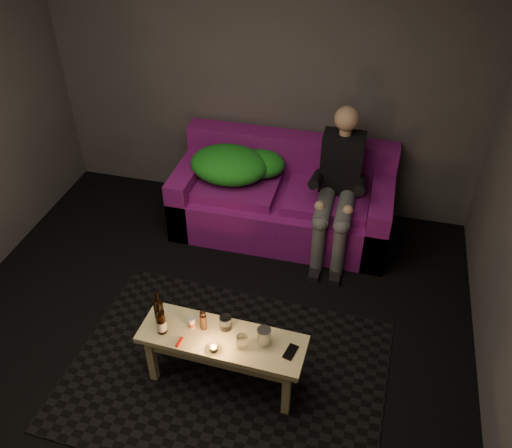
% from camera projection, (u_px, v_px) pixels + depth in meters
% --- Properties ---
extents(floor, '(4.50, 4.50, 0.00)m').
position_uv_depth(floor, '(188.00, 372.00, 3.86)').
color(floor, black).
rests_on(floor, ground).
extents(room, '(4.50, 4.50, 4.50)m').
position_uv_depth(room, '(194.00, 136.00, 3.21)').
color(room, silver).
rests_on(room, ground).
extents(rug, '(2.27, 1.69, 0.01)m').
position_uv_depth(rug, '(226.00, 373.00, 3.84)').
color(rug, black).
rests_on(rug, floor).
extents(sofa, '(1.94, 0.87, 0.84)m').
position_uv_depth(sofa, '(283.00, 200.00, 5.01)').
color(sofa, '#720F5C').
rests_on(sofa, floor).
extents(green_blanket, '(0.86, 0.58, 0.29)m').
position_uv_depth(green_blanket, '(235.00, 164.00, 4.89)').
color(green_blanket, '#187A16').
rests_on(green_blanket, sofa).
extents(person, '(0.35, 0.81, 1.30)m').
position_uv_depth(person, '(338.00, 183.00, 4.56)').
color(person, black).
rests_on(person, sofa).
extents(coffee_table, '(1.12, 0.40, 0.45)m').
position_uv_depth(coffee_table, '(222.00, 345.00, 3.58)').
color(coffee_table, '#DAC280').
rests_on(coffee_table, rug).
extents(beer_bottle_a, '(0.07, 0.07, 0.27)m').
position_uv_depth(beer_bottle_a, '(159.00, 311.00, 3.58)').
color(beer_bottle_a, black).
rests_on(beer_bottle_a, coffee_table).
extents(beer_bottle_b, '(0.07, 0.07, 0.26)m').
position_uv_depth(beer_bottle_b, '(161.00, 321.00, 3.51)').
color(beer_bottle_b, black).
rests_on(beer_bottle_b, coffee_table).
extents(salt_shaker, '(0.05, 0.05, 0.08)m').
position_uv_depth(salt_shaker, '(192.00, 323.00, 3.57)').
color(salt_shaker, silver).
rests_on(salt_shaker, coffee_table).
extents(pepper_mill, '(0.06, 0.06, 0.12)m').
position_uv_depth(pepper_mill, '(203.00, 322.00, 3.56)').
color(pepper_mill, black).
rests_on(pepper_mill, coffee_table).
extents(tumbler_back, '(0.11, 0.11, 0.10)m').
position_uv_depth(tumbler_back, '(226.00, 323.00, 3.56)').
color(tumbler_back, white).
rests_on(tumbler_back, coffee_table).
extents(tealight, '(0.06, 0.06, 0.04)m').
position_uv_depth(tealight, '(213.00, 348.00, 3.43)').
color(tealight, white).
rests_on(tealight, coffee_table).
extents(tumbler_front, '(0.08, 0.08, 0.09)m').
position_uv_depth(tumbler_front, '(242.00, 342.00, 3.44)').
color(tumbler_front, white).
rests_on(tumbler_front, coffee_table).
extents(steel_cup, '(0.12, 0.12, 0.12)m').
position_uv_depth(steel_cup, '(264.00, 336.00, 3.46)').
color(steel_cup, '#B0B1B7').
rests_on(steel_cup, coffee_table).
extents(smartphone, '(0.09, 0.14, 0.01)m').
position_uv_depth(smartphone, '(291.00, 352.00, 3.43)').
color(smartphone, black).
rests_on(smartphone, coffee_table).
extents(red_lighter, '(0.03, 0.08, 0.01)m').
position_uv_depth(red_lighter, '(179.00, 342.00, 3.49)').
color(red_lighter, red).
rests_on(red_lighter, coffee_table).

